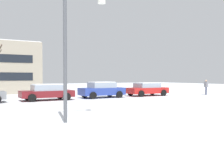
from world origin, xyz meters
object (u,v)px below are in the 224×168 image
parked_car_maroon (47,92)px  pedestrian_crossing (206,86)px  street_lamp (73,40)px  parked_car_red (147,89)px  parked_car_blue (102,90)px

parked_car_maroon → pedestrian_crossing: 17.17m
street_lamp → pedestrian_crossing: size_ratio=3.50×
street_lamp → pedestrian_crossing: street_lamp is taller
street_lamp → parked_car_red: bearing=41.6°
street_lamp → parked_car_maroon: street_lamp is taller
street_lamp → parked_car_blue: street_lamp is taller
street_lamp → parked_car_red: (12.19, 10.84, -2.84)m
parked_car_blue → pedestrian_crossing: size_ratio=2.54×
parked_car_red → pedestrian_crossing: size_ratio=2.64×
street_lamp → parked_car_blue: (6.96, 10.94, -2.79)m
parked_car_maroon → pedestrian_crossing: size_ratio=2.64×
parked_car_maroon → pedestrian_crossing: pedestrian_crossing is taller
parked_car_blue → parked_car_red: bearing=-1.1°
street_lamp → parked_car_blue: bearing=57.5°
parked_car_maroon → parked_car_red: 10.45m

